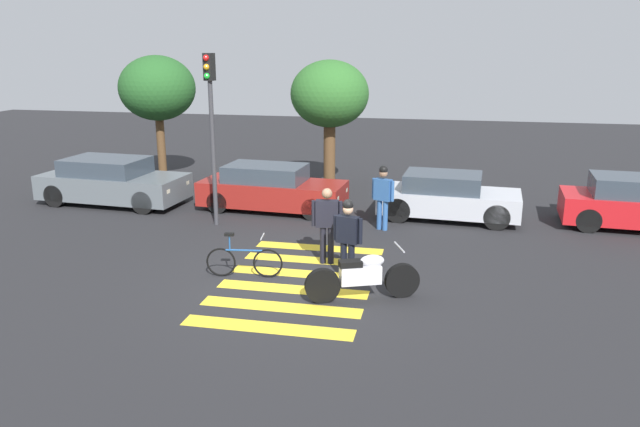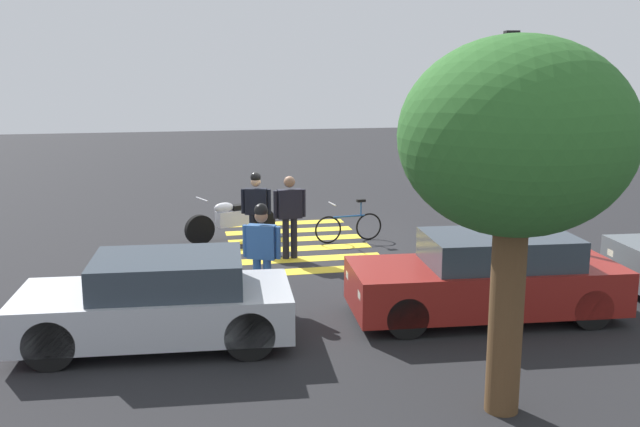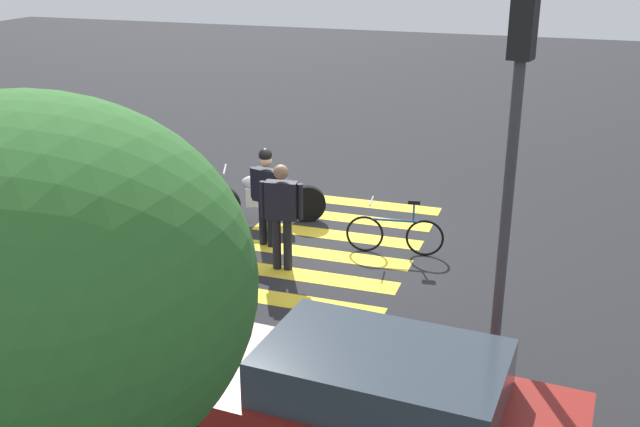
# 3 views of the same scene
# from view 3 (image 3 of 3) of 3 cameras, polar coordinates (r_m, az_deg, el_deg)

# --- Properties ---
(ground_plane) EXTENTS (60.00, 60.00, 0.00)m
(ground_plane) POSITION_cam_3_polar(r_m,az_deg,el_deg) (13.32, 0.63, -2.33)
(ground_plane) COLOR #232326
(police_motorcycle) EXTENTS (2.18, 1.05, 1.06)m
(police_motorcycle) POSITION_cam_3_polar(r_m,az_deg,el_deg) (14.23, -4.15, 1.17)
(police_motorcycle) COLOR black
(police_motorcycle) RESTS_ON ground_plane
(leaning_bicycle) EXTENTS (1.65, 0.46, 0.98)m
(leaning_bicycle) POSITION_cam_3_polar(r_m,az_deg,el_deg) (12.88, 5.66, -1.52)
(leaning_bicycle) COLOR black
(leaning_bicycle) RESTS_ON ground_plane
(officer_on_foot) EXTENTS (0.69, 0.25, 1.77)m
(officer_on_foot) POSITION_cam_3_polar(r_m,az_deg,el_deg) (12.01, -2.90, 0.27)
(officer_on_foot) COLOR black
(officer_on_foot) RESTS_ON ground_plane
(officer_by_motorcycle) EXTENTS (0.64, 0.32, 1.75)m
(officer_by_motorcycle) POSITION_cam_3_polar(r_m,az_deg,el_deg) (12.97, -4.06, 1.74)
(officer_by_motorcycle) COLOR black
(officer_by_motorcycle) RESTS_ON ground_plane
(pedestrian_bystander) EXTENTS (0.62, 0.38, 1.77)m
(pedestrian_bystander) POSITION_cam_3_polar(r_m,az_deg,el_deg) (10.03, -14.10, -4.58)
(pedestrian_bystander) COLOR #2D5999
(pedestrian_bystander) RESTS_ON ground_plane
(crosswalk_stripes) EXTENTS (3.13, 4.95, 0.01)m
(crosswalk_stripes) POSITION_cam_3_polar(r_m,az_deg,el_deg) (13.32, 0.63, -2.31)
(crosswalk_stripes) COLOR yellow
(crosswalk_stripes) RESTS_ON ground_plane
(car_maroon_wagon) EXTENTS (4.43, 1.95, 1.38)m
(car_maroon_wagon) POSITION_cam_3_polar(r_m,az_deg,el_deg) (7.85, 3.41, -14.53)
(car_maroon_wagon) COLOR black
(car_maroon_wagon) RESTS_ON ground_plane
(traffic_light_pole) EXTENTS (0.28, 0.35, 4.63)m
(traffic_light_pole) POSITION_cam_3_polar(r_m,az_deg,el_deg) (8.32, 14.32, 5.35)
(traffic_light_pole) COLOR #38383D
(traffic_light_pole) RESTS_ON ground_plane
(street_tree_mid) EXTENTS (2.61, 2.61, 4.37)m
(street_tree_mid) POSITION_cam_3_polar(r_m,az_deg,el_deg) (4.65, -20.98, -5.74)
(street_tree_mid) COLOR brown
(street_tree_mid) RESTS_ON ground_plane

